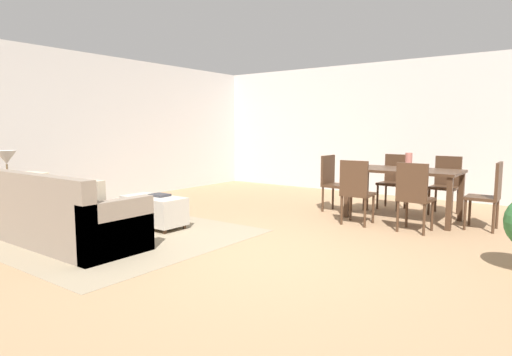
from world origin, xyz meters
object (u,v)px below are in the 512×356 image
dining_table (404,175)px  dining_chair_far_right (446,182)px  dining_chair_near_left (356,189)px  vase_centerpiece (409,161)px  ottoman_table (154,210)px  couch (65,220)px  dining_chair_near_right (414,193)px  dining_chair_head_east (490,192)px  dining_chair_head_west (333,180)px  table_lamp (6,159)px  side_table (9,198)px  dining_chair_far_left (394,178)px  book_on_ottoman (160,195)px

dining_table → dining_chair_far_right: (0.41, 0.82, -0.14)m
dining_chair_near_left → dining_chair_far_right: 1.81m
dining_chair_far_right → vase_centerpiece: (-0.34, -0.86, 0.36)m
ottoman_table → vase_centerpiece: (2.66, 2.55, 0.64)m
couch → dining_chair_near_right: 4.34m
dining_chair_head_east → dining_chair_head_west: same height
table_lamp → dining_chair_near_left: table_lamp is taller
couch → dining_chair_far_right: dining_chair_far_right is taller
ottoman_table → dining_chair_near_left: size_ratio=0.99×
dining_table → dining_chair_near_right: bearing=-63.5°
dining_chair_near_left → vase_centerpiece: vase_centerpiece is taller
ottoman_table → side_table: side_table is taller
ottoman_table → dining_table: (2.58, 2.59, 0.42)m
dining_table → dining_chair_near_left: (-0.41, -0.79, -0.14)m
table_lamp → dining_chair_far_right: 6.44m
ottoman_table → dining_chair_far_left: bearing=57.6°
dining_table → vase_centerpiece: vase_centerpiece is taller
dining_chair_near_right → couch: bearing=-135.5°
dining_chair_near_left → vase_centerpiece: size_ratio=3.75×
dining_chair_far_right → book_on_ottoman: dining_chair_far_right is taller
vase_centerpiece → dining_chair_near_left: bearing=-122.8°
dining_chair_far_right → dining_table: bearing=-116.8°
dining_chair_far_right → vase_centerpiece: bearing=-111.5°
ottoman_table → dining_chair_near_left: dining_chair_near_left is taller
ottoman_table → dining_table: dining_table is taller
dining_chair_near_left → dining_chair_far_left: 1.61m
dining_chair_head_east → book_on_ottoman: bearing=-146.3°
ottoman_table → dining_chair_head_east: size_ratio=0.99×
couch → side_table: couch is taller
ottoman_table → dining_chair_near_right: bearing=31.6°
dining_chair_near_right → dining_chair_head_east: same height
dining_chair_near_right → book_on_ottoman: size_ratio=3.54×
side_table → dining_chair_head_west: bearing=53.0°
ottoman_table → vase_centerpiece: bearing=43.8°
ottoman_table → dining_chair_far_left: size_ratio=0.99×
dining_table → book_on_ottoman: size_ratio=6.10×
dining_chair_far_left → dining_chair_far_right: (0.83, 0.00, 0.00)m
table_lamp → vase_centerpiece: size_ratio=2.14×
dining_chair_near_right → dining_chair_head_west: same height
table_lamp → dining_chair_far_right: size_ratio=0.57×
vase_centerpiece → book_on_ottoman: size_ratio=0.94×
table_lamp → dining_chair_head_east: 6.43m
table_lamp → dining_chair_far_right: bearing=46.5°
dining_chair_head_west → book_on_ottoman: size_ratio=3.54×
dining_chair_head_east → book_on_ottoman: size_ratio=3.54×
ottoman_table → dining_table: size_ratio=0.58×
side_table → book_on_ottoman: size_ratio=2.10×
dining_table → book_on_ottoman: 3.58m
ottoman_table → table_lamp: size_ratio=1.74×
side_table → vase_centerpiece: (4.08, 3.80, 0.45)m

